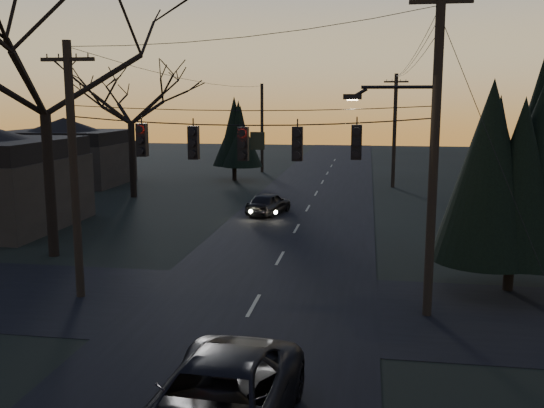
% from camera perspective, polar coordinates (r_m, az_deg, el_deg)
% --- Properties ---
extents(main_road, '(8.00, 120.00, 0.02)m').
position_cam_1_polar(main_road, '(29.52, 1.86, -3.15)').
color(main_road, black).
rests_on(main_road, ground).
extents(cross_road, '(60.00, 7.00, 0.02)m').
position_cam_1_polar(cross_road, '(20.01, -1.75, -9.54)').
color(cross_road, black).
rests_on(cross_road, ground).
extents(utility_pole_right, '(5.00, 0.30, 10.00)m').
position_cam_1_polar(utility_pole_right, '(19.80, 14.35, -10.10)').
color(utility_pole_right, black).
rests_on(utility_pole_right, ground).
extents(utility_pole_left, '(1.80, 0.30, 8.50)m').
position_cam_1_polar(utility_pole_left, '(21.89, -17.54, -8.31)').
color(utility_pole_left, black).
rests_on(utility_pole_left, ground).
extents(utility_pole_far_r, '(1.80, 0.30, 8.50)m').
position_cam_1_polar(utility_pole_far_r, '(47.05, 11.28, 1.55)').
color(utility_pole_far_r, black).
rests_on(utility_pole_far_r, ground).
extents(utility_pole_far_l, '(0.30, 0.30, 8.00)m').
position_cam_1_polar(utility_pole_far_l, '(55.77, -0.94, 3.02)').
color(utility_pole_far_l, black).
rests_on(utility_pole_far_l, ground).
extents(span_signal_assembly, '(11.50, 0.44, 1.49)m').
position_cam_1_polar(span_signal_assembly, '(18.97, -2.55, 5.82)').
color(span_signal_assembly, black).
rests_on(span_signal_assembly, ground).
extents(bare_tree_left, '(10.30, 10.30, 12.05)m').
position_cam_1_polar(bare_tree_left, '(27.01, -20.88, 13.00)').
color(bare_tree_left, black).
rests_on(bare_tree_left, ground).
extents(evergreen_right, '(4.31, 4.31, 7.34)m').
position_cam_1_polar(evergreen_right, '(22.27, 21.96, 2.98)').
color(evergreen_right, black).
rests_on(evergreen_right, ground).
extents(bare_tree_dist, '(7.28, 7.28, 9.99)m').
position_cam_1_polar(bare_tree_dist, '(42.15, -13.23, 10.06)').
color(bare_tree_dist, black).
rests_on(bare_tree_dist, ground).
extents(evergreen_dist, '(3.42, 3.42, 6.07)m').
position_cam_1_polar(evergreen_dist, '(49.82, -3.59, 6.37)').
color(evergreen_dist, black).
rests_on(evergreen_dist, ground).
extents(house_left_far, '(9.00, 7.00, 5.20)m').
position_cam_1_polar(house_left_far, '(50.54, -18.88, 4.74)').
color(house_left_far, black).
rests_on(house_left_far, ground).
extents(suv_near, '(2.97, 5.88, 1.59)m').
position_cam_1_polar(suv_near, '(12.38, -5.16, -18.44)').
color(suv_near, black).
rests_on(suv_near, ground).
extents(sedan_oncoming_a, '(2.44, 4.07, 1.30)m').
position_cam_1_polar(sedan_oncoming_a, '(35.18, -0.31, 0.04)').
color(sedan_oncoming_a, black).
rests_on(sedan_oncoming_a, ground).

